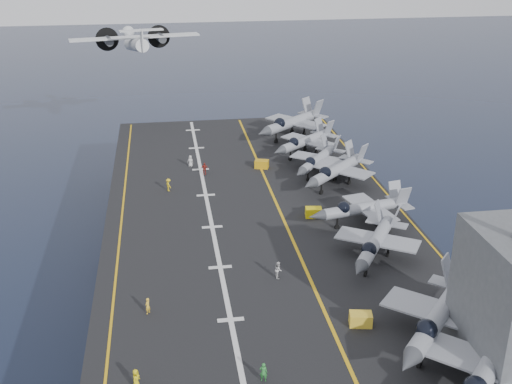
{
  "coord_description": "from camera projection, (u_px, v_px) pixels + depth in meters",
  "views": [
    {
      "loc": [
        -11.16,
        -70.23,
        44.53
      ],
      "look_at": [
        0.0,
        4.0,
        13.0
      ],
      "focal_mm": 45.0,
      "sensor_mm": 36.0,
      "label": 1
    }
  ],
  "objects": [
    {
      "name": "ground",
      "position": [
        261.0,
        296.0,
        82.8
      ],
      "size": [
        500.0,
        500.0,
        0.0
      ],
      "primitive_type": "plane",
      "color": "#142135",
      "rests_on": "ground"
    },
    {
      "name": "hull",
      "position": [
        261.0,
        262.0,
        80.87
      ],
      "size": [
        36.0,
        90.0,
        10.0
      ],
      "primitive_type": "cube",
      "color": "#56595E",
      "rests_on": "ground"
    },
    {
      "name": "flight_deck",
      "position": [
        261.0,
        225.0,
        78.85
      ],
      "size": [
        38.0,
        92.0,
        0.4
      ],
      "primitive_type": "cube",
      "color": "black",
      "rests_on": "hull"
    },
    {
      "name": "foul_line",
      "position": [
        285.0,
        222.0,
        79.18
      ],
      "size": [
        0.35,
        90.0,
        0.02
      ],
      "primitive_type": "cube",
      "color": "gold",
      "rests_on": "flight_deck"
    },
    {
      "name": "landing_centerline",
      "position": [
        212.0,
        227.0,
        77.95
      ],
      "size": [
        0.5,
        90.0,
        0.02
      ],
      "primitive_type": "cube",
      "color": "silver",
      "rests_on": "flight_deck"
    },
    {
      "name": "deck_edge_port",
      "position": [
        120.0,
        233.0,
        76.44
      ],
      "size": [
        0.25,
        90.0,
        0.02
      ],
      "primitive_type": "cube",
      "color": "gold",
      "rests_on": "flight_deck"
    },
    {
      "name": "deck_edge_stbd",
      "position": [
        405.0,
        214.0,
        81.3
      ],
      "size": [
        0.25,
        90.0,
        0.02
      ],
      "primitive_type": "cube",
      "color": "gold",
      "rests_on": "flight_deck"
    },
    {
      "name": "island_superstructure",
      "position": [
        508.0,
        289.0,
        50.58
      ],
      "size": [
        5.0,
        10.0,
        15.0
      ],
      "primitive_type": null,
      "color": "#56595E",
      "rests_on": "flight_deck"
    },
    {
      "name": "fighter_jet_0",
      "position": [
        488.0,
        368.0,
        49.06
      ],
      "size": [
        18.21,
        18.45,
        5.4
      ],
      "primitive_type": null,
      "color": "#8E959D",
      "rests_on": "flight_deck"
    },
    {
      "name": "fighter_jet_1",
      "position": [
        439.0,
        314.0,
        55.76
      ],
      "size": [
        18.05,
        18.54,
        5.4
      ],
      "primitive_type": null,
      "color": "#9EA5AF",
      "rests_on": "flight_deck"
    },
    {
      "name": "fighter_jet_3",
      "position": [
        376.0,
        241.0,
        69.47
      ],
      "size": [
        14.99,
        16.37,
        4.73
      ],
      "primitive_type": null,
      "color": "gray",
      "rests_on": "flight_deck"
    },
    {
      "name": "fighter_jet_4",
      "position": [
        365.0,
        207.0,
        77.86
      ],
      "size": [
        14.73,
        11.37,
        4.57
      ],
      "primitive_type": null,
      "color": "#9499A3",
      "rests_on": "flight_deck"
    },
    {
      "name": "fighter_jet_5",
      "position": [
        337.0,
        169.0,
        89.43
      ],
      "size": [
        16.88,
        16.72,
        4.95
      ],
      "primitive_type": null,
      "color": "#90969E",
      "rests_on": "flight_deck"
    },
    {
      "name": "fighter_jet_6",
      "position": [
        318.0,
        158.0,
        94.06
      ],
      "size": [
        14.66,
        15.52,
        4.49
      ],
      "primitive_type": null,
      "color": "#8D939B",
      "rests_on": "flight_deck"
    },
    {
      "name": "fighter_jet_7",
      "position": [
        305.0,
        140.0,
        101.61
      ],
      "size": [
        16.19,
        15.6,
        4.7
      ],
      "primitive_type": null,
      "color": "#90979E",
      "rests_on": "flight_deck"
    },
    {
      "name": "fighter_jet_8",
      "position": [
        292.0,
        121.0,
        109.87
      ],
      "size": [
        19.1,
        18.58,
        5.56
      ],
      "primitive_type": null,
      "color": "gray",
      "rests_on": "flight_deck"
    },
    {
      "name": "tow_cart_a",
      "position": [
        361.0,
        319.0,
        58.74
      ],
      "size": [
        2.25,
        1.68,
        1.22
      ],
      "primitive_type": null,
      "color": "gold",
      "rests_on": "flight_deck"
    },
    {
      "name": "tow_cart_b",
      "position": [
        314.0,
        212.0,
        80.47
      ],
      "size": [
        2.16,
        1.55,
        1.21
      ],
      "primitive_type": null,
      "color": "#DCC30A",
      "rests_on": "flight_deck"
    },
    {
      "name": "tow_cart_c",
      "position": [
        262.0,
        164.0,
        96.59
      ],
      "size": [
        2.33,
        1.88,
        1.21
      ],
      "primitive_type": null,
      "color": "gold",
      "rests_on": "flight_deck"
    },
    {
      "name": "crew_0",
      "position": [
        136.0,
        379.0,
        50.71
      ],
      "size": [
        1.04,
        1.21,
        1.71
      ],
      "primitive_type": "imported",
      "color": "yellow",
      "rests_on": "flight_deck"
    },
    {
      "name": "crew_1",
      "position": [
        148.0,
        306.0,
        60.41
      ],
      "size": [
        1.11,
        1.2,
        1.66
      ],
      "primitive_type": "imported",
      "color": "yellow",
      "rests_on": "flight_deck"
    },
    {
      "name": "crew_3",
      "position": [
        169.0,
        185.0,
        88.18
      ],
      "size": [
        1.08,
        1.27,
        1.78
      ],
      "primitive_type": "imported",
      "color": "yellow",
      "rests_on": "flight_deck"
    },
    {
      "name": "crew_4",
      "position": [
        204.0,
        169.0,
        93.89
      ],
      "size": [
        1.16,
        0.83,
        1.83
      ],
      "primitive_type": "imported",
      "color": "maroon",
      "rests_on": "flight_deck"
    },
    {
      "name": "crew_5",
      "position": [
        190.0,
        161.0,
        97.04
      ],
      "size": [
        1.24,
        1.05,
        1.76
      ],
      "primitive_type": "imported",
      "color": "silver",
      "rests_on": "flight_deck"
    },
    {
      "name": "crew_6",
      "position": [
        263.0,
        372.0,
        51.44
      ],
      "size": [
        1.19,
        0.95,
        1.73
      ],
      "primitive_type": "imported",
      "color": "#2A8234",
      "rests_on": "flight_deck"
    },
    {
      "name": "crew_7",
      "position": [
        278.0,
        270.0,
        66.52
      ],
      "size": [
        0.8,
        1.15,
        1.85
      ],
      "primitive_type": "imported",
      "color": "silver",
      "rests_on": "flight_deck"
    },
    {
      "name": "transport_plane",
      "position": [
        136.0,
        45.0,
        119.96
      ],
      "size": [
        26.62,
        20.51,
        5.68
      ],
      "primitive_type": null,
      "color": "silver"
    }
  ]
}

